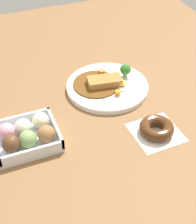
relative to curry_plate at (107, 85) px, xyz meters
name	(u,v)px	position (x,y,z in m)	size (l,w,h in m)	color
ground_plane	(74,105)	(0.14, 0.04, -0.01)	(1.60, 1.60, 0.00)	brown
curry_plate	(107,85)	(0.00, 0.00, 0.00)	(0.29, 0.29, 0.07)	white
donut_box	(26,135)	(0.32, 0.15, 0.01)	(0.18, 0.16, 0.06)	silver
chocolate_ring_donut	(157,128)	(-0.05, 0.26, 0.00)	(0.15, 0.15, 0.04)	white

